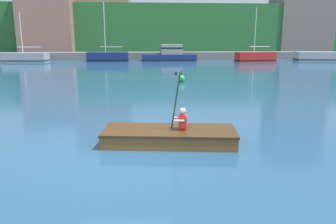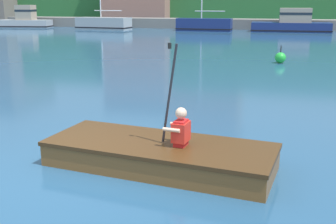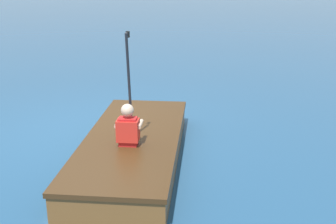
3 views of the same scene
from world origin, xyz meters
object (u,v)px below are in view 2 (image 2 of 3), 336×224
(moored_boat_dock_west_end, at_px, (104,24))
(rowboat_foreground, at_px, (156,152))
(moored_boat_dock_west_inner, at_px, (292,23))
(person_paddler, at_px, (180,128))
(moored_boat_dock_center_near, at_px, (204,25))
(channel_buoy, at_px, (280,58))
(moored_boat_dock_east_inner, at_px, (25,20))

(moored_boat_dock_west_end, height_order, rowboat_foreground, moored_boat_dock_west_end)
(moored_boat_dock_west_inner, distance_m, person_paddler, 31.36)
(moored_boat_dock_center_near, height_order, person_paddler, moored_boat_dock_center_near)
(moored_boat_dock_west_end, bearing_deg, person_paddler, -65.00)
(moored_boat_dock_west_end, relative_size, channel_buoy, 7.52)
(moored_boat_dock_east_inner, height_order, channel_buoy, moored_boat_dock_east_inner)
(moored_boat_dock_east_inner, xyz_separation_m, channel_buoy, (24.06, -19.01, -0.47))
(moored_boat_dock_center_near, distance_m, moored_boat_dock_east_inner, 17.69)
(channel_buoy, bearing_deg, moored_boat_dock_west_end, 130.40)
(person_paddler, bearing_deg, moored_boat_dock_center_near, 99.25)
(moored_boat_dock_west_end, xyz_separation_m, moored_boat_dock_west_inner, (16.40, 1.00, 0.17))
(moored_boat_dock_west_end, relative_size, moored_boat_dock_west_inner, 0.84)
(moored_boat_dock_east_inner, bearing_deg, person_paddler, -53.89)
(rowboat_foreground, relative_size, person_paddler, 2.45)
(moored_boat_dock_center_near, distance_m, rowboat_foreground, 30.77)
(rowboat_foreground, bearing_deg, channel_buoy, 81.47)
(moored_boat_dock_west_end, bearing_deg, channel_buoy, -49.60)
(person_paddler, bearing_deg, channel_buoy, 83.27)
(moored_boat_dock_east_inner, bearing_deg, moored_boat_dock_west_inner, 0.56)
(moored_boat_dock_center_near, relative_size, channel_buoy, 9.20)
(moored_boat_dock_west_end, bearing_deg, moored_boat_dock_west_inner, 3.50)
(rowboat_foreground, xyz_separation_m, channel_buoy, (1.80, 11.98, 0.00))
(person_paddler, relative_size, channel_buoy, 2.08)
(moored_boat_dock_west_inner, height_order, rowboat_foreground, moored_boat_dock_west_inner)
(moored_boat_dock_west_end, relative_size, person_paddler, 3.62)
(moored_boat_dock_west_end, height_order, moored_boat_dock_east_inner, moored_boat_dock_west_end)
(moored_boat_dock_center_near, bearing_deg, rowboat_foreground, -81.43)
(rowboat_foreground, bearing_deg, person_paddler, -7.09)
(moored_boat_dock_west_inner, bearing_deg, rowboat_foreground, -94.86)
(channel_buoy, bearing_deg, moored_boat_dock_center_near, 109.08)
(moored_boat_dock_west_end, distance_m, channel_buoy, 23.97)
(moored_boat_dock_east_inner, distance_m, person_paddler, 38.41)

